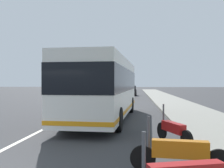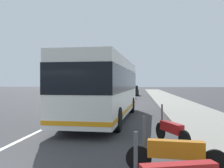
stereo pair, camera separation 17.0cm
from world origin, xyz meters
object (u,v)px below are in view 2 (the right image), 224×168
(motorcycle_nearest_curb, at_px, (175,153))
(car_ahead_same_lane, at_px, (106,89))
(car_far_distant, at_px, (126,93))
(coach_bus, at_px, (105,86))
(motorcycle_mid_row, at_px, (171,130))
(car_oncoming, at_px, (132,89))
(car_behind_bus, at_px, (132,91))

(motorcycle_nearest_curb, distance_m, car_ahead_same_lane, 48.89)
(car_ahead_same_lane, bearing_deg, car_far_distant, 14.00)
(coach_bus, xyz_separation_m, motorcycle_mid_row, (-5.28, -2.86, -1.35))
(car_oncoming, height_order, car_ahead_same_lane, car_ahead_same_lane)
(motorcycle_nearest_curb, xyz_separation_m, motorcycle_mid_row, (2.76, -0.25, -0.01))
(motorcycle_nearest_curb, xyz_separation_m, car_oncoming, (49.52, 2.32, 0.21))
(car_far_distant, distance_m, car_ahead_same_lane, 22.08)
(car_far_distant, bearing_deg, motorcycle_nearest_curb, -175.78)
(car_far_distant, height_order, car_ahead_same_lane, car_far_distant)
(car_behind_bus, distance_m, car_far_distant, 7.15)
(motorcycle_nearest_curb, bearing_deg, car_far_distant, -78.32)
(car_ahead_same_lane, bearing_deg, car_behind_bus, 22.45)
(coach_bus, distance_m, car_ahead_same_lane, 40.57)
(car_far_distant, distance_m, car_oncoming, 22.69)
(coach_bus, relative_size, car_oncoming, 2.51)
(car_far_distant, bearing_deg, motorcycle_mid_row, -174.60)
(car_behind_bus, bearing_deg, coach_bus, 176.56)
(motorcycle_nearest_curb, distance_m, car_far_distant, 26.95)
(coach_bus, height_order, car_behind_bus, coach_bus)
(coach_bus, bearing_deg, car_oncoming, 2.92)
(car_oncoming, bearing_deg, car_behind_bus, -178.02)
(motorcycle_nearest_curb, bearing_deg, car_ahead_same_lane, -74.41)
(motorcycle_mid_row, xyz_separation_m, car_ahead_same_lane, (45.52, 7.98, 0.26))
(car_far_distant, xyz_separation_m, car_oncoming, (22.69, -0.12, -0.05))
(motorcycle_nearest_curb, relative_size, car_ahead_same_lane, 0.50)
(motorcycle_mid_row, xyz_separation_m, car_behind_bus, (31.21, 2.11, 0.27))
(motorcycle_mid_row, relative_size, car_oncoming, 0.47)
(motorcycle_nearest_curb, bearing_deg, coach_bus, -65.55)
(coach_bus, distance_m, motorcycle_mid_row, 6.16)
(motorcycle_nearest_curb, relative_size, car_oncoming, 0.51)
(car_behind_bus, distance_m, car_ahead_same_lane, 15.46)
(car_behind_bus, bearing_deg, car_oncoming, -0.07)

